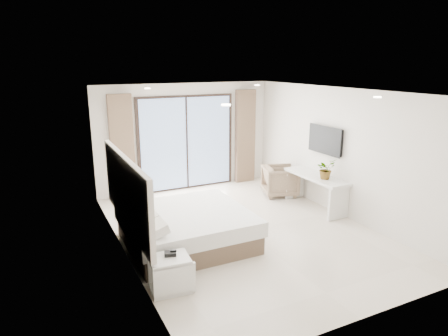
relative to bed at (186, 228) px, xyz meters
The scene contains 8 objects.
ground 1.27m from the bed, ahead, with size 6.20×6.20×0.00m, color beige.
room_shell 1.81m from the bed, 37.54° to the left, with size 4.62×6.22×2.72m.
bed is the anchor object (origin of this frame).
nightstand 1.52m from the bed, 119.61° to the right, with size 0.60×0.51×0.51m.
phone 1.46m from the bed, 119.54° to the right, with size 0.17×0.13×0.06m, color black.
console_desk 3.31m from the bed, ahead, with size 0.53×1.70×0.77m.
plant 3.33m from the bed, ahead, with size 0.39×0.44×0.34m, color #33662D.
armchair 3.45m from the bed, 26.80° to the left, with size 0.78×0.73×0.81m, color #967762.
Camera 1 is at (-3.55, -6.32, 3.21)m, focal length 32.00 mm.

